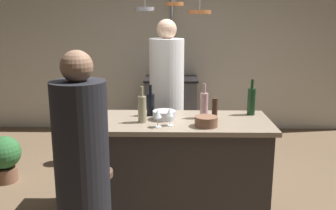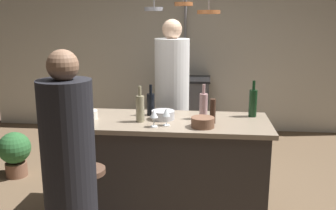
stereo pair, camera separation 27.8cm
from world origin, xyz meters
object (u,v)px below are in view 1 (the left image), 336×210
Objects in this scene: wine_bottle_rose at (204,105)px; mixing_bowl_ceramic at (89,116)px; wine_bottle_white at (142,109)px; bar_stool_left at (97,209)px; mixing_bowl_wooden at (206,121)px; chef at (167,107)px; wine_bottle_dark at (151,104)px; wine_glass_near_left_guest at (158,115)px; mixing_bowl_steel at (164,115)px; potted_plant at (4,156)px; wine_glass_near_right_guest at (86,102)px; wine_glass_by_chef at (170,113)px; guest_left at (83,187)px; wine_bottle_red at (251,101)px; pepper_mill at (215,110)px; stove_range at (171,106)px.

mixing_bowl_ceramic is (-1.01, -0.11, -0.08)m from wine_bottle_rose.
wine_bottle_white is at bearing -164.21° from wine_bottle_rose.
bar_stool_left is 3.57× the size of mixing_bowl_wooden.
mixing_bowl_ceramic is at bearing 174.38° from wine_bottle_white.
mixing_bowl_wooden is at bearing -71.13° from chef.
wine_bottle_dark reaches higher than wine_glass_near_left_guest.
mixing_bowl_ceramic is at bearing -175.30° from mixing_bowl_steel.
mixing_bowl_ceramic reaches higher than potted_plant.
wine_glass_near_right_guest is (-0.74, -0.60, 0.19)m from chef.
wine_bottle_rose is at bearing 36.83° from wine_glass_near_left_guest.
wine_bottle_dark is at bearing 102.31° from wine_glass_near_left_guest.
wine_glass_by_chef is (0.10, 0.05, 0.00)m from wine_glass_near_left_guest.
guest_left is 8.34× the size of mixing_bowl_wooden.
mixing_bowl_wooden is (-0.44, -0.39, -0.09)m from wine_bottle_red.
wine_bottle_red is at bearing 9.09° from mixing_bowl_ceramic.
wine_glass_by_chef is (-0.38, -0.11, 0.00)m from pepper_mill.
wine_bottle_white is at bearing 60.89° from bar_stool_left.
potted_plant is 1.58× the size of wine_bottle_red.
wine_bottle_dark is (-0.13, -0.68, 0.19)m from chef.
potted_plant is (-1.81, -1.79, -0.15)m from stove_range.
wine_bottle_white is 2.13× the size of wine_glass_near_left_guest.
wine_bottle_white is at bearing -5.62° from mixing_bowl_ceramic.
wine_bottle_white is 0.63m from wine_glass_near_right_guest.
wine_bottle_red is (0.92, 0.05, 0.02)m from wine_bottle_dark.
wine_glass_by_chef reaches higher than bar_stool_left.
wine_bottle_white reaches higher than mixing_bowl_ceramic.
wine_bottle_rose is 2.06× the size of mixing_bowl_ceramic.
guest_left is 5.11× the size of wine_bottle_white.
bar_stool_left is 4.52× the size of mixing_bowl_ceramic.
bar_stool_left is at bearing -147.39° from wine_bottle_red.
wine_glass_near_left_guest is at bearing 60.94° from guest_left.
chef is 12.08× the size of wine_glass_near_right_guest.
potted_plant is at bearing -135.25° from stove_range.
guest_left is 7.84× the size of mixing_bowl_steel.
guest_left is 1.28m from wine_glass_near_right_guest.
wine_glass_by_chef is 0.72m from mixing_bowl_ceramic.
bar_stool_left is 1.82m from potted_plant.
stove_range is 2.37m from wine_bottle_dark.
wine_bottle_white reaches higher than wine_bottle_dark.
mixing_bowl_steel is (-0.03, -2.43, 0.49)m from stove_range.
wine_bottle_dark reaches higher than mixing_bowl_ceramic.
wine_glass_near_left_guest is (-0.08, -2.67, 0.56)m from stove_range.
wine_bottle_rose is (-0.08, 0.14, 0.01)m from pepper_mill.
wine_glass_near_right_guest is at bearing 158.96° from mixing_bowl_wooden.
chef is 12.08× the size of wine_glass_by_chef.
wine_bottle_dark is 0.61m from wine_glass_near_right_guest.
stove_range is 2.60m from pepper_mill.
chef reaches higher than wine_glass_by_chef.
wine_bottle_white is at bearing -178.48° from pepper_mill.
pepper_mill is at bearing -80.90° from stove_range.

